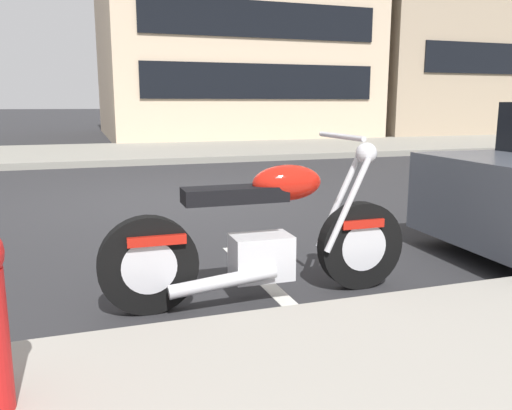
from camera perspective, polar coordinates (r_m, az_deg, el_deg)
The scene contains 5 objects.
ground_plane at distance 7.29m, azimuth -8.41°, elevation 0.53°, with size 260.00×260.00×0.00m, color #28282B.
sidewalk_far_curb at distance 19.19m, azimuth 25.29°, elevation 6.26°, with size 120.00×5.00×0.14m, color gray.
parking_stall_stripe at distance 3.85m, azimuth 1.55°, elevation -8.85°, with size 0.12×2.20×0.01m, color silver.
parked_motorcycle at distance 3.50m, azimuth 0.95°, elevation -3.65°, with size 2.13×0.62×1.11m.
townhouse_behind_pole at distance 22.58m, azimuth -4.16°, elevation 19.23°, with size 9.22×11.07×9.10m.
Camera 1 is at (-1.25, -7.06, 1.31)m, focal length 36.67 mm.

